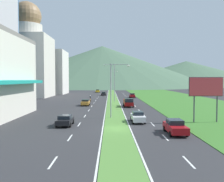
% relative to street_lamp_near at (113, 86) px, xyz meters
% --- Properties ---
extents(ground_plane, '(600.00, 600.00, 0.00)m').
position_rel_street_lamp_near_xyz_m(ground_plane, '(0.31, -8.90, -5.12)').
color(ground_plane, '#2D2D30').
extents(grass_median, '(3.20, 240.00, 0.06)m').
position_rel_street_lamp_near_xyz_m(grass_median, '(0.31, 51.10, -5.09)').
color(grass_median, '#518438').
rests_on(grass_median, ground_plane).
extents(grass_verge_right, '(24.00, 240.00, 0.06)m').
position_rel_street_lamp_near_xyz_m(grass_verge_right, '(20.91, 51.10, -5.09)').
color(grass_verge_right, '#387028').
rests_on(grass_verge_right, ground_plane).
extents(lane_dash_left_1, '(0.16, 2.80, 0.01)m').
position_rel_street_lamp_near_xyz_m(lane_dash_left_1, '(-4.79, -21.17, -5.11)').
color(lane_dash_left_1, silver).
rests_on(lane_dash_left_1, ground_plane).
extents(lane_dash_left_2, '(0.16, 2.80, 0.01)m').
position_rel_street_lamp_near_xyz_m(lane_dash_left_2, '(-4.79, -13.44, -5.11)').
color(lane_dash_left_2, silver).
rests_on(lane_dash_left_2, ground_plane).
extents(lane_dash_left_3, '(0.16, 2.80, 0.01)m').
position_rel_street_lamp_near_xyz_m(lane_dash_left_3, '(-4.79, -5.70, -5.11)').
color(lane_dash_left_3, silver).
rests_on(lane_dash_left_3, ground_plane).
extents(lane_dash_left_4, '(0.16, 2.80, 0.01)m').
position_rel_street_lamp_near_xyz_m(lane_dash_left_4, '(-4.79, 2.03, -5.11)').
color(lane_dash_left_4, silver).
rests_on(lane_dash_left_4, ground_plane).
extents(lane_dash_left_5, '(0.16, 2.80, 0.01)m').
position_rel_street_lamp_near_xyz_m(lane_dash_left_5, '(-4.79, 9.76, -5.11)').
color(lane_dash_left_5, silver).
rests_on(lane_dash_left_5, ground_plane).
extents(lane_dash_left_6, '(0.16, 2.80, 0.01)m').
position_rel_street_lamp_near_xyz_m(lane_dash_left_6, '(-4.79, 17.49, -5.11)').
color(lane_dash_left_6, silver).
rests_on(lane_dash_left_6, ground_plane).
extents(lane_dash_left_7, '(0.16, 2.80, 0.01)m').
position_rel_street_lamp_near_xyz_m(lane_dash_left_7, '(-4.79, 25.22, -5.11)').
color(lane_dash_left_7, silver).
rests_on(lane_dash_left_7, ground_plane).
extents(lane_dash_left_8, '(0.16, 2.80, 0.01)m').
position_rel_street_lamp_near_xyz_m(lane_dash_left_8, '(-4.79, 32.96, -5.11)').
color(lane_dash_left_8, silver).
rests_on(lane_dash_left_8, ground_plane).
extents(lane_dash_left_9, '(0.16, 2.80, 0.01)m').
position_rel_street_lamp_near_xyz_m(lane_dash_left_9, '(-4.79, 40.69, -5.11)').
color(lane_dash_left_9, silver).
rests_on(lane_dash_left_9, ground_plane).
extents(lane_dash_left_10, '(0.16, 2.80, 0.01)m').
position_rel_street_lamp_near_xyz_m(lane_dash_left_10, '(-4.79, 48.42, -5.11)').
color(lane_dash_left_10, silver).
rests_on(lane_dash_left_10, ground_plane).
extents(lane_dash_left_11, '(0.16, 2.80, 0.01)m').
position_rel_street_lamp_near_xyz_m(lane_dash_left_11, '(-4.79, 56.15, -5.11)').
color(lane_dash_left_11, silver).
rests_on(lane_dash_left_11, ground_plane).
extents(lane_dash_left_12, '(0.16, 2.80, 0.01)m').
position_rel_street_lamp_near_xyz_m(lane_dash_left_12, '(-4.79, 63.88, -5.11)').
color(lane_dash_left_12, silver).
rests_on(lane_dash_left_12, ground_plane).
extents(lane_dash_left_13, '(0.16, 2.80, 0.01)m').
position_rel_street_lamp_near_xyz_m(lane_dash_left_13, '(-4.79, 71.61, -5.11)').
color(lane_dash_left_13, silver).
rests_on(lane_dash_left_13, ground_plane).
extents(lane_dash_left_14, '(0.16, 2.80, 0.01)m').
position_rel_street_lamp_near_xyz_m(lane_dash_left_14, '(-4.79, 79.35, -5.11)').
color(lane_dash_left_14, silver).
rests_on(lane_dash_left_14, ground_plane).
extents(lane_dash_right_1, '(0.16, 2.80, 0.01)m').
position_rel_street_lamp_near_xyz_m(lane_dash_right_1, '(5.41, -21.17, -5.11)').
color(lane_dash_right_1, silver).
rests_on(lane_dash_right_1, ground_plane).
extents(lane_dash_right_2, '(0.16, 2.80, 0.01)m').
position_rel_street_lamp_near_xyz_m(lane_dash_right_2, '(5.41, -13.44, -5.11)').
color(lane_dash_right_2, silver).
rests_on(lane_dash_right_2, ground_plane).
extents(lane_dash_right_3, '(0.16, 2.80, 0.01)m').
position_rel_street_lamp_near_xyz_m(lane_dash_right_3, '(5.41, -5.70, -5.11)').
color(lane_dash_right_3, silver).
rests_on(lane_dash_right_3, ground_plane).
extents(lane_dash_right_4, '(0.16, 2.80, 0.01)m').
position_rel_street_lamp_near_xyz_m(lane_dash_right_4, '(5.41, 2.03, -5.11)').
color(lane_dash_right_4, silver).
rests_on(lane_dash_right_4, ground_plane).
extents(lane_dash_right_5, '(0.16, 2.80, 0.01)m').
position_rel_street_lamp_near_xyz_m(lane_dash_right_5, '(5.41, 9.76, -5.11)').
color(lane_dash_right_5, silver).
rests_on(lane_dash_right_5, ground_plane).
extents(lane_dash_right_6, '(0.16, 2.80, 0.01)m').
position_rel_street_lamp_near_xyz_m(lane_dash_right_6, '(5.41, 17.49, -5.11)').
color(lane_dash_right_6, silver).
rests_on(lane_dash_right_6, ground_plane).
extents(lane_dash_right_7, '(0.16, 2.80, 0.01)m').
position_rel_street_lamp_near_xyz_m(lane_dash_right_7, '(5.41, 25.22, -5.11)').
color(lane_dash_right_7, silver).
rests_on(lane_dash_right_7, ground_plane).
extents(lane_dash_right_8, '(0.16, 2.80, 0.01)m').
position_rel_street_lamp_near_xyz_m(lane_dash_right_8, '(5.41, 32.96, -5.11)').
color(lane_dash_right_8, silver).
rests_on(lane_dash_right_8, ground_plane).
extents(lane_dash_right_9, '(0.16, 2.80, 0.01)m').
position_rel_street_lamp_near_xyz_m(lane_dash_right_9, '(5.41, 40.69, -5.11)').
color(lane_dash_right_9, silver).
rests_on(lane_dash_right_9, ground_plane).
extents(lane_dash_right_10, '(0.16, 2.80, 0.01)m').
position_rel_street_lamp_near_xyz_m(lane_dash_right_10, '(5.41, 48.42, -5.11)').
color(lane_dash_right_10, silver).
rests_on(lane_dash_right_10, ground_plane).
extents(lane_dash_right_11, '(0.16, 2.80, 0.01)m').
position_rel_street_lamp_near_xyz_m(lane_dash_right_11, '(5.41, 56.15, -5.11)').
color(lane_dash_right_11, silver).
rests_on(lane_dash_right_11, ground_plane).
extents(lane_dash_right_12, '(0.16, 2.80, 0.01)m').
position_rel_street_lamp_near_xyz_m(lane_dash_right_12, '(5.41, 63.88, -5.11)').
color(lane_dash_right_12, silver).
rests_on(lane_dash_right_12, ground_plane).
extents(lane_dash_right_13, '(0.16, 2.80, 0.01)m').
position_rel_street_lamp_near_xyz_m(lane_dash_right_13, '(5.41, 71.61, -5.11)').
color(lane_dash_right_13, silver).
rests_on(lane_dash_right_13, ground_plane).
extents(lane_dash_right_14, '(0.16, 2.80, 0.01)m').
position_rel_street_lamp_near_xyz_m(lane_dash_right_14, '(5.41, 79.35, -5.11)').
color(lane_dash_right_14, silver).
rests_on(lane_dash_right_14, ground_plane).
extents(edge_line_median_left, '(0.16, 240.00, 0.01)m').
position_rel_street_lamp_near_xyz_m(edge_line_median_left, '(-1.44, 51.10, -5.11)').
color(edge_line_median_left, silver).
rests_on(edge_line_median_left, ground_plane).
extents(edge_line_median_right, '(0.16, 240.00, 0.01)m').
position_rel_street_lamp_near_xyz_m(edge_line_median_right, '(2.06, 51.10, -5.11)').
color(edge_line_median_right, silver).
rests_on(edge_line_median_right, ground_plane).
extents(domed_building, '(16.13, 16.13, 34.00)m').
position_rel_street_lamp_near_xyz_m(domed_building, '(-30.20, 48.79, 9.24)').
color(domed_building, beige).
rests_on(domed_building, ground_plane).
extents(midrise_colored, '(15.34, 15.34, 18.83)m').
position_rel_street_lamp_near_xyz_m(midrise_colored, '(-27.71, 68.26, 4.30)').
color(midrise_colored, silver).
rests_on(midrise_colored, ground_plane).
extents(hill_far_left, '(179.71, 179.71, 23.67)m').
position_rel_street_lamp_near_xyz_m(hill_far_left, '(-80.32, 285.85, 6.71)').
color(hill_far_left, '#3D5647').
rests_on(hill_far_left, ground_plane).
extents(hill_far_center, '(219.78, 219.78, 41.02)m').
position_rel_street_lamp_near_xyz_m(hill_far_center, '(-8.58, 213.00, 15.39)').
color(hill_far_center, '#47664C').
rests_on(hill_far_center, ground_plane).
extents(hill_far_right, '(185.15, 185.15, 27.21)m').
position_rel_street_lamp_near_xyz_m(hill_far_right, '(85.39, 233.96, 8.49)').
color(hill_far_right, '#47664C').
rests_on(hill_far_right, ground_plane).
extents(street_lamp_near, '(3.19, 0.32, 8.80)m').
position_rel_street_lamp_near_xyz_m(street_lamp_near, '(0.00, 0.00, 0.00)').
color(street_lamp_near, '#99999E').
rests_on(street_lamp_near, ground_plane).
extents(street_lamp_mid, '(3.20, 0.31, 10.63)m').
position_rel_street_lamp_near_xyz_m(street_lamp_mid, '(0.44, 29.69, 0.94)').
color(street_lamp_mid, '#99999E').
rests_on(street_lamp_mid, ground_plane).
extents(street_lamp_far, '(3.06, 0.30, 9.87)m').
position_rel_street_lamp_near_xyz_m(street_lamp_far, '(-0.06, 59.37, 0.54)').
color(street_lamp_far, '#99999E').
rests_on(street_lamp_far, ground_plane).
extents(billboard_roadside, '(4.95, 0.28, 6.59)m').
position_rel_street_lamp_near_xyz_m(billboard_roadside, '(13.32, -4.33, -0.22)').
color(billboard_roadside, '#4C4C51').
rests_on(billboard_roadside, ground_plane).
extents(car_0, '(1.87, 4.07, 1.55)m').
position_rel_street_lamp_near_xyz_m(car_0, '(7.15, 44.17, -4.33)').
color(car_0, maroon).
rests_on(car_0, ground_plane).
extents(car_1, '(1.91, 4.08, 1.37)m').
position_rel_street_lamp_near_xyz_m(car_1, '(-3.12, 56.75, -4.41)').
color(car_1, black).
rests_on(car_1, ground_plane).
extents(car_2, '(1.97, 4.54, 1.46)m').
position_rel_street_lamp_near_xyz_m(car_2, '(-6.41, 19.08, -4.36)').
color(car_2, '#C6842D').
rests_on(car_2, ground_plane).
extents(car_3, '(2.00, 4.17, 1.44)m').
position_rel_street_lamp_near_xyz_m(car_3, '(-6.59, -6.56, -4.38)').
color(car_3, black).
rests_on(car_3, ground_plane).
extents(car_4, '(1.86, 4.30, 1.51)m').
position_rel_street_lamp_near_xyz_m(car_4, '(-6.52, 78.66, -4.35)').
color(car_4, yellow).
rests_on(car_4, ground_plane).
extents(car_5, '(1.89, 4.65, 1.55)m').
position_rel_street_lamp_near_xyz_m(car_5, '(3.55, -3.94, -4.33)').
color(car_5, silver).
rests_on(car_5, ground_plane).
extents(car_6, '(2.03, 4.71, 1.63)m').
position_rel_street_lamp_near_xyz_m(car_6, '(6.96, -11.59, -4.30)').
color(car_6, maroon).
rests_on(car_6, ground_plane).
extents(pickup_truck_0, '(2.18, 5.40, 2.00)m').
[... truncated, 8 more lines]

